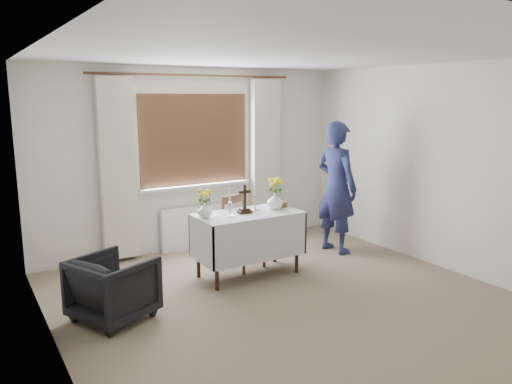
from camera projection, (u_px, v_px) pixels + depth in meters
ground at (300, 308)px, 5.05m from camera, size 5.00×5.00×0.00m
altar_table at (248, 244)px, 5.92m from camera, size 1.24×0.64×0.76m
wooden_chair at (244, 232)px, 6.17m from camera, size 0.51×0.51×0.91m
armchair at (113, 288)px, 4.75m from camera, size 0.90×0.89×0.62m
person at (336, 187)px, 6.75m from camera, size 0.51×0.71×1.79m
radiator at (198, 227)px, 7.02m from camera, size 1.10×0.10×0.60m
wooden_cross at (245, 199)px, 5.81m from camera, size 0.17×0.13×0.34m
candlestick_left at (230, 202)px, 5.66m from camera, size 0.12×0.12×0.33m
candlestick_right at (255, 195)px, 5.89m from camera, size 0.15×0.15×0.39m
flower_vase_left at (205, 210)px, 5.61m from camera, size 0.19×0.19×0.17m
flower_vase_right at (275, 201)px, 6.02m from camera, size 0.21×0.21×0.20m
wicker_basket at (280, 204)px, 6.18m from camera, size 0.20×0.20×0.07m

